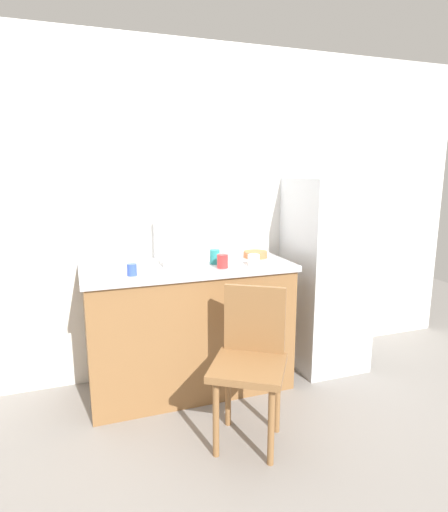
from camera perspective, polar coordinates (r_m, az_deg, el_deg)
name	(u,v)px	position (r m, az deg, el deg)	size (l,w,h in m)	color
ground_plane	(240,432)	(2.76, 2.23, -22.61)	(8.00, 8.00, 0.00)	gray
back_wall	(193,213)	(3.25, -4.24, 5.78)	(4.80, 0.10, 2.45)	silver
cabinet_base	(189,329)	(3.07, -4.79, -9.79)	(1.39, 0.60, 0.87)	olive
countertop	(188,267)	(2.93, -4.94, -1.49)	(1.43, 0.64, 0.04)	#B7B7BC
faucet	(155,240)	(3.10, -9.23, 2.15)	(0.02, 0.02, 0.28)	#B7B7BC
refrigerator	(325,274)	(3.43, 13.45, -2.33)	(0.53, 0.58, 1.49)	silver
chair	(251,358)	(2.48, 3.59, -13.54)	(0.55, 0.55, 0.89)	olive
dish_tray	(181,260)	(2.95, -5.81, -0.51)	(0.28, 0.20, 0.05)	white
terracotta_bowl	(255,254)	(3.15, 4.25, 0.23)	(0.18, 0.18, 0.05)	#C67042
cup_teal	(215,257)	(2.92, -1.24, -0.09)	(0.07, 0.07, 0.10)	teal
cup_white	(254,260)	(2.87, 4.01, -0.55)	(0.08, 0.08, 0.08)	white
cup_blue	(132,270)	(2.66, -12.29, -1.81)	(0.06, 0.06, 0.07)	blue
cup_red	(223,261)	(2.80, -0.20, -0.70)	(0.07, 0.07, 0.09)	red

